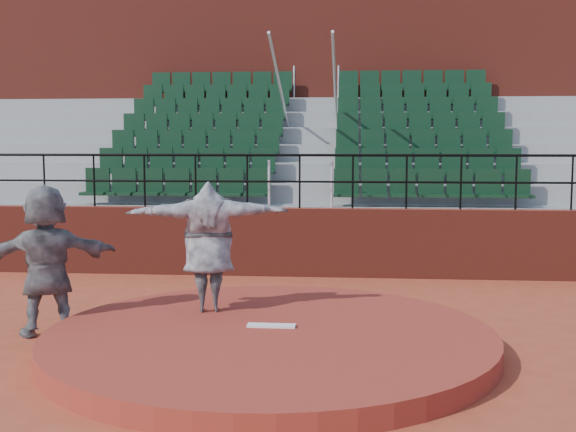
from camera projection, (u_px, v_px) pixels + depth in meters
The scene contains 9 objects.
ground at pixel (270, 350), 8.85m from camera, with size 90.00×90.00×0.00m, color #A43F25.
pitchers_mound at pixel (270, 340), 8.84m from camera, with size 5.50×5.50×0.25m, color maroon.
pitching_rubber at pixel (271, 326), 8.97m from camera, with size 0.60×0.15×0.03m, color white.
boundary_wall at pixel (300, 242), 13.74m from camera, with size 24.00×0.30×1.30m, color maroon.
wall_railing at pixel (300, 170), 13.60m from camera, with size 24.04×0.05×1.03m.
seating_deck at pixel (311, 188), 17.27m from camera, with size 24.00×5.97×4.63m.
press_box_facade at pixel (319, 108), 20.98m from camera, with size 24.00×3.00×7.10m, color maroon.
pitcher at pixel (208, 247), 9.76m from camera, with size 2.17×0.59×1.76m, color black.
fielder at pixel (46, 260), 9.49m from camera, with size 1.85×0.59×1.99m, color black.
Camera 1 is at (0.98, -8.59, 2.53)m, focal length 45.00 mm.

